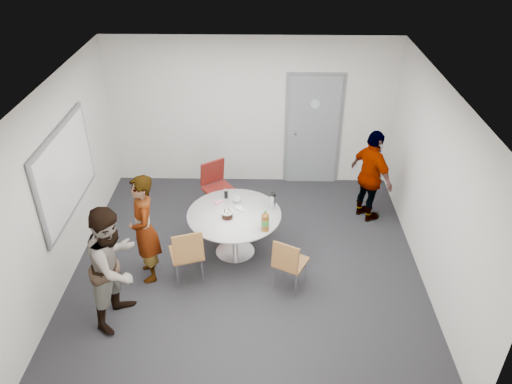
{
  "coord_description": "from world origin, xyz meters",
  "views": [
    {
      "loc": [
        0.24,
        -5.65,
        4.8
      ],
      "look_at": [
        0.13,
        0.25,
        1.12
      ],
      "focal_mm": 35.0,
      "sensor_mm": 36.0,
      "label": 1
    }
  ],
  "objects_px": {
    "chair_far": "(216,183)",
    "person_right": "(371,177)",
    "person_main": "(144,229)",
    "person_left": "(115,265)",
    "whiteboard": "(66,171)",
    "chair_near_left": "(187,252)",
    "door": "(313,131)",
    "table": "(236,219)",
    "chair_near_right": "(288,261)"
  },
  "relations": [
    {
      "from": "chair_far",
      "to": "person_left",
      "type": "distance_m",
      "value": 2.62
    },
    {
      "from": "door",
      "to": "chair_near_right",
      "type": "bearing_deg",
      "value": -100.04
    },
    {
      "from": "chair_near_right",
      "to": "chair_far",
      "type": "bearing_deg",
      "value": 148.37
    },
    {
      "from": "door",
      "to": "person_main",
      "type": "relative_size",
      "value": 1.31
    },
    {
      "from": "chair_near_right",
      "to": "person_right",
      "type": "height_order",
      "value": "person_right"
    },
    {
      "from": "person_main",
      "to": "person_right",
      "type": "relative_size",
      "value": 1.02
    },
    {
      "from": "whiteboard",
      "to": "chair_near_left",
      "type": "height_order",
      "value": "whiteboard"
    },
    {
      "from": "chair_near_right",
      "to": "person_main",
      "type": "height_order",
      "value": "person_main"
    },
    {
      "from": "table",
      "to": "person_right",
      "type": "bearing_deg",
      "value": 25.24
    },
    {
      "from": "person_left",
      "to": "person_right",
      "type": "relative_size",
      "value": 1.05
    },
    {
      "from": "whiteboard",
      "to": "person_main",
      "type": "bearing_deg",
      "value": -21.82
    },
    {
      "from": "chair_near_right",
      "to": "chair_far",
      "type": "height_order",
      "value": "chair_far"
    },
    {
      "from": "table",
      "to": "person_right",
      "type": "relative_size",
      "value": 0.87
    },
    {
      "from": "whiteboard",
      "to": "person_right",
      "type": "distance_m",
      "value": 4.59
    },
    {
      "from": "table",
      "to": "chair_far",
      "type": "distance_m",
      "value": 1.17
    },
    {
      "from": "table",
      "to": "chair_near_left",
      "type": "distance_m",
      "value": 0.93
    },
    {
      "from": "whiteboard",
      "to": "chair_near_left",
      "type": "relative_size",
      "value": 2.11
    },
    {
      "from": "person_right",
      "to": "person_main",
      "type": "bearing_deg",
      "value": 84.3
    },
    {
      "from": "whiteboard",
      "to": "table",
      "type": "height_order",
      "value": "whiteboard"
    },
    {
      "from": "whiteboard",
      "to": "person_left",
      "type": "height_order",
      "value": "whiteboard"
    },
    {
      "from": "table",
      "to": "chair_near_left",
      "type": "relative_size",
      "value": 1.52
    },
    {
      "from": "chair_near_right",
      "to": "table",
      "type": "bearing_deg",
      "value": 160.71
    },
    {
      "from": "table",
      "to": "person_right",
      "type": "distance_m",
      "value": 2.34
    },
    {
      "from": "chair_near_left",
      "to": "person_main",
      "type": "xyz_separation_m",
      "value": [
        -0.58,
        0.15,
        0.26
      ]
    },
    {
      "from": "door",
      "to": "table",
      "type": "xyz_separation_m",
      "value": [
        -1.26,
        -2.19,
        -0.4
      ]
    },
    {
      "from": "door",
      "to": "person_right",
      "type": "distance_m",
      "value": 1.49
    },
    {
      "from": "table",
      "to": "person_main",
      "type": "height_order",
      "value": "person_main"
    },
    {
      "from": "person_right",
      "to": "chair_near_left",
      "type": "bearing_deg",
      "value": 91.13
    },
    {
      "from": "door",
      "to": "chair_near_left",
      "type": "bearing_deg",
      "value": -123.39
    },
    {
      "from": "door",
      "to": "person_left",
      "type": "relative_size",
      "value": 1.28
    },
    {
      "from": "person_left",
      "to": "chair_near_left",
      "type": "bearing_deg",
      "value": -33.79
    },
    {
      "from": "whiteboard",
      "to": "chair_far",
      "type": "bearing_deg",
      "value": 31.93
    },
    {
      "from": "chair_far",
      "to": "person_right",
      "type": "relative_size",
      "value": 0.6
    },
    {
      "from": "chair_far",
      "to": "person_main",
      "type": "height_order",
      "value": "person_main"
    },
    {
      "from": "table",
      "to": "chair_far",
      "type": "bearing_deg",
      "value": 109.63
    },
    {
      "from": "chair_near_left",
      "to": "person_left",
      "type": "distance_m",
      "value": 1.04
    },
    {
      "from": "person_left",
      "to": "chair_far",
      "type": "bearing_deg",
      "value": -5.61
    },
    {
      "from": "whiteboard",
      "to": "chair_far",
      "type": "relative_size",
      "value": 2.02
    },
    {
      "from": "table",
      "to": "person_main",
      "type": "distance_m",
      "value": 1.34
    },
    {
      "from": "door",
      "to": "chair_near_right",
      "type": "distance_m",
      "value": 3.07
    },
    {
      "from": "chair_near_left",
      "to": "person_main",
      "type": "relative_size",
      "value": 0.56
    },
    {
      "from": "chair_near_right",
      "to": "person_main",
      "type": "relative_size",
      "value": 0.51
    },
    {
      "from": "chair_near_right",
      "to": "person_left",
      "type": "bearing_deg",
      "value": -138.79
    },
    {
      "from": "whiteboard",
      "to": "table",
      "type": "bearing_deg",
      "value": 2.18
    },
    {
      "from": "chair_near_right",
      "to": "person_main",
      "type": "bearing_deg",
      "value": -160.04
    },
    {
      "from": "chair_far",
      "to": "person_right",
      "type": "distance_m",
      "value": 2.51
    },
    {
      "from": "chair_far",
      "to": "person_right",
      "type": "height_order",
      "value": "person_right"
    },
    {
      "from": "person_main",
      "to": "person_left",
      "type": "height_order",
      "value": "person_left"
    },
    {
      "from": "chair_far",
      "to": "person_right",
      "type": "bearing_deg",
      "value": 142.44
    },
    {
      "from": "table",
      "to": "whiteboard",
      "type": "bearing_deg",
      "value": -177.82
    }
  ]
}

